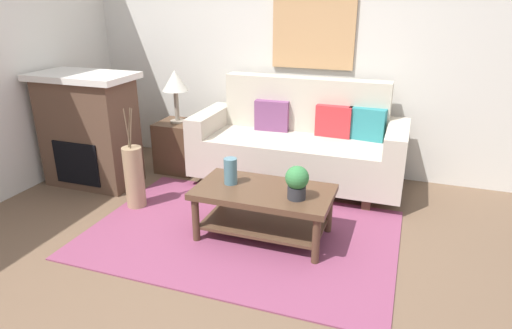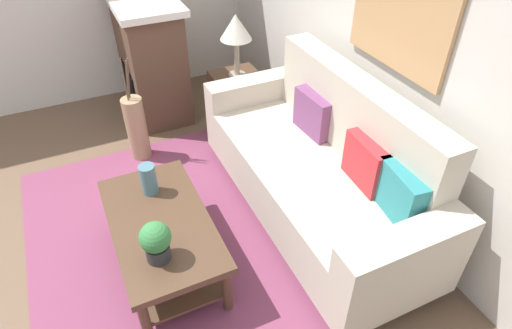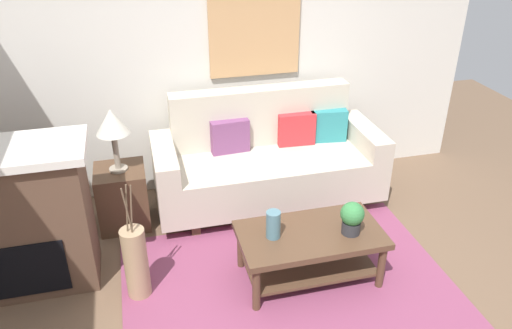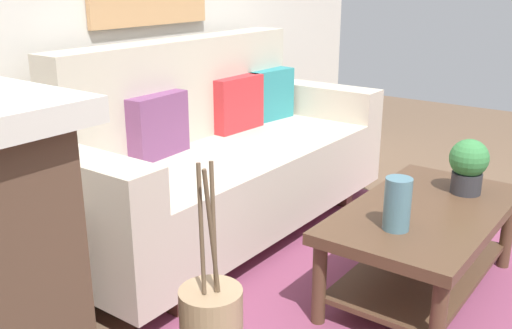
{
  "view_description": "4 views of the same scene",
  "coord_description": "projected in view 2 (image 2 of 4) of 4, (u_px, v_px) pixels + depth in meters",
  "views": [
    {
      "loc": [
        1.21,
        -2.54,
        1.89
      ],
      "look_at": [
        -0.03,
        0.95,
        0.46
      ],
      "focal_mm": 31.22,
      "sensor_mm": 36.0,
      "label": 1
    },
    {
      "loc": [
        2.17,
        0.27,
        2.39
      ],
      "look_at": [
        0.01,
        1.28,
        0.5
      ],
      "focal_mm": 30.28,
      "sensor_mm": 36.0,
      "label": 2
    },
    {
      "loc": [
        -0.99,
        -2.38,
        2.7
      ],
      "look_at": [
        -0.07,
        1.2,
        0.7
      ],
      "focal_mm": 35.37,
      "sensor_mm": 36.0,
      "label": 3
    },
    {
      "loc": [
        -2.17,
        -0.27,
        1.41
      ],
      "look_at": [
        -0.06,
        1.29,
        0.55
      ],
      "focal_mm": 40.57,
      "sensor_mm": 36.0,
      "label": 4
    }
  ],
  "objects": [
    {
      "name": "potted_plant_tabletop",
      "position": [
        156.0,
        241.0,
        2.39
      ],
      "size": [
        0.18,
        0.18,
        0.26
      ],
      "color": "#2D2D33",
      "rests_on": "coffee_table"
    },
    {
      "name": "floor_vase_branch_b",
      "position": [
        129.0,
        79.0,
        3.49
      ],
      "size": [
        0.04,
        0.05,
        0.36
      ],
      "primitive_type": "cylinder",
      "rotation": [
        -0.1,
        0.09,
        0.0
      ],
      "color": "brown",
      "rests_on": "floor_vase"
    },
    {
      "name": "floor_vase",
      "position": [
        137.0,
        129.0,
        3.77
      ],
      "size": [
        0.18,
        0.18,
        0.59
      ],
      "primitive_type": "cylinder",
      "color": "tan",
      "rests_on": "ground_plane"
    },
    {
      "name": "throw_pillow_teal",
      "position": [
        400.0,
        194.0,
        2.54
      ],
      "size": [
        0.37,
        0.17,
        0.32
      ],
      "primitive_type": "cube",
      "rotation": [
        0.0,
        0.0,
        -0.13
      ],
      "color": "teal",
      "rests_on": "couch"
    },
    {
      "name": "fireplace",
      "position": [
        151.0,
        57.0,
        4.24
      ],
      "size": [
        1.02,
        0.58,
        1.16
      ],
      "color": "brown",
      "rests_on": "ground_plane"
    },
    {
      "name": "framed_painting",
      "position": [
        402.0,
        9.0,
        2.6
      ],
      "size": [
        0.87,
        0.03,
        0.74
      ],
      "primitive_type": "cube",
      "color": "tan"
    },
    {
      "name": "area_rug",
      "position": [
        157.0,
        246.0,
        3.1
      ],
      "size": [
        2.52,
        1.71,
        0.01
      ],
      "primitive_type": "cube",
      "color": "#843D5B",
      "rests_on": "ground_plane"
    },
    {
      "name": "side_table",
      "position": [
        238.0,
        102.0,
        4.16
      ],
      "size": [
        0.44,
        0.44,
        0.56
      ],
      "primitive_type": "cube",
      "color": "#513826",
      "rests_on": "ground_plane"
    },
    {
      "name": "wall_back",
      "position": [
        388.0,
        25.0,
        2.84
      ],
      "size": [
        4.84,
        0.1,
        2.7
      ],
      "primitive_type": "cube",
      "color": "silver",
      "rests_on": "ground_plane"
    },
    {
      "name": "coffee_table",
      "position": [
        162.0,
        233.0,
        2.78
      ],
      "size": [
        1.1,
        0.6,
        0.43
      ],
      "color": "#513826",
      "rests_on": "ground_plane"
    },
    {
      "name": "throw_pillow_crimson",
      "position": [
        366.0,
        163.0,
        2.77
      ],
      "size": [
        0.37,
        0.14,
        0.32
      ],
      "primitive_type": "cube",
      "rotation": [
        0.0,
        0.0,
        -0.06
      ],
      "color": "red",
      "rests_on": "couch"
    },
    {
      "name": "couch",
      "position": [
        319.0,
        169.0,
        3.12
      ],
      "size": [
        2.13,
        0.84,
        1.08
      ],
      "color": "beige",
      "rests_on": "ground_plane"
    },
    {
      "name": "tabletop_vase",
      "position": [
        149.0,
        179.0,
        2.86
      ],
      "size": [
        0.11,
        0.11,
        0.22
      ],
      "primitive_type": "cylinder",
      "color": "slate",
      "rests_on": "coffee_table"
    },
    {
      "name": "throw_pillow_plum",
      "position": [
        313.0,
        114.0,
        3.24
      ],
      "size": [
        0.37,
        0.14,
        0.32
      ],
      "primitive_type": "cube",
      "rotation": [
        0.0,
        0.0,
        0.07
      ],
      "color": "#7A4270",
      "rests_on": "couch"
    },
    {
      "name": "ground_plane",
      "position": [
        85.0,
        271.0,
        2.93
      ],
      "size": [
        8.84,
        8.84,
        0.0
      ],
      "primitive_type": "plane",
      "color": "brown"
    },
    {
      "name": "floor_vase_branch_c",
      "position": [
        124.0,
        80.0,
        3.47
      ],
      "size": [
        0.05,
        0.02,
        0.36
      ],
      "primitive_type": "cylinder",
      "rotation": [
        -0.02,
        -0.09,
        0.0
      ],
      "color": "brown",
      "rests_on": "floor_vase"
    },
    {
      "name": "floor_vase_branch_a",
      "position": [
        127.0,
        81.0,
        3.46
      ],
      "size": [
        0.04,
        0.05,
        0.36
      ],
      "primitive_type": "cylinder",
      "rotation": [
        -0.1,
        0.09,
        0.0
      ],
      "color": "brown",
      "rests_on": "floor_vase"
    },
    {
      "name": "table_lamp",
      "position": [
        236.0,
        30.0,
        3.72
      ],
      "size": [
        0.28,
        0.28,
        0.57
      ],
      "color": "gray",
      "rests_on": "side_table"
    }
  ]
}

